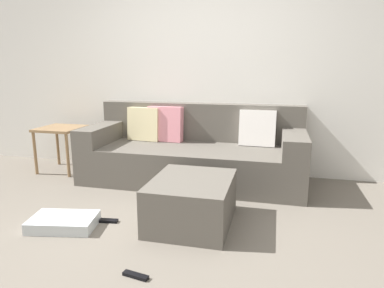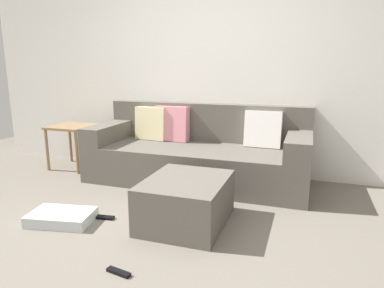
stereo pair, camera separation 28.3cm
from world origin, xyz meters
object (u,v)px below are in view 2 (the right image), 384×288
ottoman (186,201)px  remote_near_ottoman (119,272)px  couch_sectional (198,153)px  side_table (72,132)px  storage_bin (62,217)px  remote_by_storage_bin (105,217)px

ottoman → remote_near_ottoman: ottoman is taller
couch_sectional → side_table: couch_sectional is taller
side_table → remote_near_ottoman: bearing=-46.9°
side_table → remote_near_ottoman: side_table is taller
ottoman → storage_bin: 1.06m
storage_bin → side_table: side_table is taller
couch_sectional → ottoman: bearing=-76.7°
side_table → remote_by_storage_bin: (1.25, -1.24, -0.45)m
couch_sectional → ottoman: (0.26, -1.12, -0.12)m
couch_sectional → side_table: size_ratio=4.43×
storage_bin → remote_by_storage_bin: bearing=30.5°
storage_bin → couch_sectional: bearing=63.4°
couch_sectional → ottoman: size_ratio=3.15×
remote_near_ottoman → remote_by_storage_bin: same height
couch_sectional → remote_near_ottoman: bearing=-86.8°
couch_sectional → remote_by_storage_bin: (-0.42, -1.27, -0.30)m
ottoman → storage_bin: ottoman is taller
couch_sectional → remote_by_storage_bin: bearing=-108.4°
storage_bin → remote_by_storage_bin: storage_bin is taller
ottoman → side_table: size_ratio=1.41×
remote_by_storage_bin → storage_bin: bearing=-156.7°
ottoman → remote_near_ottoman: 0.86m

